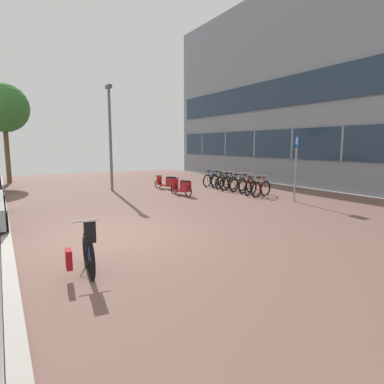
% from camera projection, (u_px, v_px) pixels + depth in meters
% --- Properties ---
extents(ground, '(21.00, 40.00, 0.13)m').
position_uv_depth(ground, '(162.00, 230.00, 9.25)').
color(ground, black).
extents(office_building, '(6.22, 32.00, 11.69)m').
position_uv_depth(office_building, '(384.00, 77.00, 17.07)').
color(office_building, gray).
rests_on(office_building, ground).
extents(bicycle_foreground, '(0.71, 1.34, 1.08)m').
position_uv_depth(bicycle_foreground, '(87.00, 253.00, 6.02)').
color(bicycle_foreground, black).
rests_on(bicycle_foreground, ground).
extents(bicycle_rack_00, '(1.39, 0.48, 0.99)m').
position_uv_depth(bicycle_rack_00, '(261.00, 189.00, 15.10)').
color(bicycle_rack_00, black).
rests_on(bicycle_rack_00, ground).
extents(bicycle_rack_01, '(1.21, 0.63, 0.96)m').
position_uv_depth(bicycle_rack_01, '(251.00, 187.00, 15.58)').
color(bicycle_rack_01, black).
rests_on(bicycle_rack_01, ground).
extents(bicycle_rack_02, '(1.36, 0.57, 1.01)m').
position_uv_depth(bicycle_rack_02, '(246.00, 185.00, 16.23)').
color(bicycle_rack_02, black).
rests_on(bicycle_rack_02, ground).
extents(bicycle_rack_03, '(1.34, 0.49, 0.97)m').
position_uv_depth(bicycle_rack_03, '(238.00, 184.00, 16.74)').
color(bicycle_rack_03, black).
rests_on(bicycle_rack_03, ground).
extents(bicycle_rack_04, '(1.37, 0.48, 0.99)m').
position_uv_depth(bicycle_rack_04, '(229.00, 183.00, 17.19)').
color(bicycle_rack_04, black).
rests_on(bicycle_rack_04, ground).
extents(bicycle_rack_05, '(1.32, 0.50, 0.96)m').
position_uv_depth(bicycle_rack_05, '(223.00, 182.00, 17.76)').
color(bicycle_rack_05, black).
rests_on(bicycle_rack_05, ground).
extents(bicycle_rack_06, '(1.31, 0.57, 1.01)m').
position_uv_depth(bicycle_rack_06, '(218.00, 181.00, 18.33)').
color(bicycle_rack_06, black).
rests_on(bicycle_rack_06, ground).
extents(bicycle_rack_07, '(1.32, 0.53, 0.98)m').
position_uv_depth(bicycle_rack_07, '(211.00, 180.00, 18.81)').
color(bicycle_rack_07, black).
rests_on(bicycle_rack_07, ground).
extents(scooter_near, '(0.81, 1.57, 0.72)m').
position_uv_depth(scooter_near, '(168.00, 182.00, 17.44)').
color(scooter_near, black).
rests_on(scooter_near, ground).
extents(scooter_mid, '(0.55, 1.67, 0.80)m').
position_uv_depth(scooter_mid, '(183.00, 187.00, 15.32)').
color(scooter_mid, black).
rests_on(scooter_mid, ground).
extents(parking_sign, '(0.40, 0.07, 2.73)m').
position_uv_depth(parking_sign, '(296.00, 162.00, 13.37)').
color(parking_sign, gray).
rests_on(parking_sign, ground).
extents(lamp_post, '(0.20, 0.52, 5.30)m').
position_uv_depth(lamp_post, '(110.00, 133.00, 16.59)').
color(lamp_post, slate).
rests_on(lamp_post, ground).
extents(street_tree, '(2.90, 2.90, 6.00)m').
position_uv_depth(street_tree, '(4.00, 108.00, 19.61)').
color(street_tree, brown).
rests_on(street_tree, ground).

